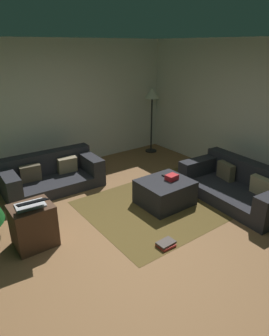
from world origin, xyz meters
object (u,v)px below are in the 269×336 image
Objects in this scene: couch_left at (51,175)px; gift_box at (172,177)px; couch_right at (239,186)px; corner_lamp at (152,98)px; book_stack at (166,244)px; tv_remote at (166,176)px; laptop at (31,204)px; side_table at (33,225)px; ottoman at (165,192)px.

couch_left reaches higher than gift_box.
couch_right is 1.23× the size of corner_lamp.
corner_lamp is (2.26, 3.05, 1.29)m from book_stack.
couch_right is at bearing -36.87° from tv_remote.
tv_remote is 1.38m from book_stack.
laptop is at bearing 143.55° from book_stack.
side_table reaches higher than gift_box.
couch_left is at bearing 101.26° from book_stack.
laptop is at bearing 63.59° from couch_left.
tv_remote is (0.12, 0.12, 0.22)m from ottoman.
corner_lamp is at bearing 29.36° from laptop.
side_table is 0.37× the size of corner_lamp.
couch_left reaches higher than side_table.
couch_left is 1.85m from laptop.
book_stack is at bearing 102.99° from couch_left.
ottoman is at bearing 49.07° from book_stack.
gift_box is at bearing -10.15° from ottoman.
book_stack is at bearing -135.84° from gift_box.
couch_left is 2.15× the size of ottoman.
side_table reaches higher than ottoman.
corner_lamp reaches higher than book_stack.
tv_remote is at bearing 91.76° from gift_box.
side_table is at bearing 141.82° from book_stack.
side_table is at bearing -151.34° from corner_lamp.
laptop reaches higher than couch_left.
corner_lamp is (2.78, 0.45, 1.07)m from couch_left.
couch_right is at bearing -30.68° from gift_box.
tv_remote is 0.37× the size of laptop.
tv_remote is at bearing -123.87° from corner_lamp.
couch_left is 3.01m from corner_lamp.
corner_lamp is at bearing 55.47° from ottoman.
ottoman is at bearing 65.39° from couch_right.
couch_left is 7.21× the size of book_stack.
book_stack is (1.37, -1.07, -0.26)m from side_table.
book_stack is (-1.89, -0.25, -0.21)m from couch_right.
couch_left is at bearing 49.83° from couch_right.
ottoman is 0.28m from gift_box.
couch_left is at bearing 129.93° from tv_remote.
laptop is (-2.13, 0.14, 0.43)m from ottoman.
couch_left is at bearing 61.86° from laptop.
couch_right is 1.20m from gift_box.
ottoman is 2.18m from laptop.
gift_box reaches higher than book_stack.
couch_left is 9.21× the size of gift_box.
ottoman is 4.28× the size of gift_box.
side_table reaches higher than tv_remote.
laptop is (-0.01, -0.06, 0.35)m from side_table.
couch_left is 4.13× the size of laptop.
couch_left reaches higher than tv_remote.
tv_remote is at bearing -0.54° from laptop.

